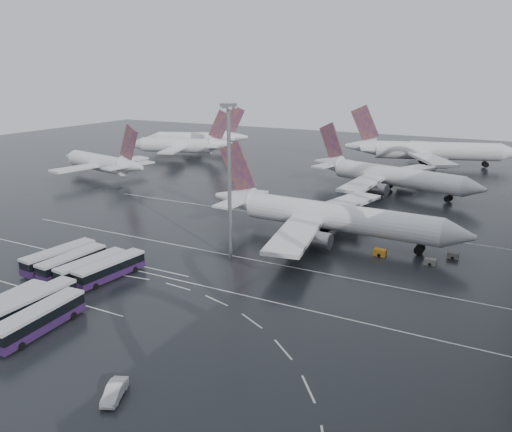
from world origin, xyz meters
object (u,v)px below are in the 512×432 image
at_px(jet_remote_mid, 183,146).
at_px(gse_cart_belly_b, 453,255).
at_px(airliner_main, 326,216).
at_px(van_curve_c, 114,391).
at_px(bus_row_near_d, 110,269).
at_px(bus_row_far_a, 7,305).
at_px(bus_row_far_c, 39,319).
at_px(airliner_gate_b, 388,176).
at_px(bus_row_near_a, 59,257).
at_px(jet_remote_west, 103,163).
at_px(floodlight_mast, 229,164).
at_px(gse_cart_belly_d, 430,262).
at_px(airliner_gate_c, 427,151).
at_px(jet_remote_far, 198,139).
at_px(bus_row_far_b, 31,305).
at_px(gse_cart_belly_a, 380,252).
at_px(bus_row_near_c, 91,267).
at_px(bus_row_near_b, 72,262).

height_order(jet_remote_mid, gse_cart_belly_b, jet_remote_mid).
relative_size(airliner_main, van_curve_c, 11.84).
relative_size(bus_row_near_d, bus_row_far_a, 1.08).
bearing_deg(bus_row_far_c, bus_row_far_a, 79.67).
distance_m(airliner_gate_b, bus_row_near_a, 92.25).
relative_size(jet_remote_west, bus_row_near_a, 3.04).
distance_m(jet_remote_mid, floodlight_mast, 112.75).
bearing_deg(jet_remote_west, gse_cart_belly_d, 176.78).
height_order(bus_row_near_a, bus_row_far_a, bus_row_near_a).
bearing_deg(airliner_gate_b, van_curve_c, -76.41).
distance_m(airliner_gate_c, jet_remote_west, 112.81).
bearing_deg(bus_row_near_d, bus_row_far_a, 174.26).
distance_m(jet_remote_far, bus_row_far_c, 155.07).
xyz_separation_m(jet_remote_mid, bus_row_far_b, (58.86, -118.61, -3.06)).
distance_m(bus_row_far_b, gse_cart_belly_a, 60.07).
height_order(airliner_gate_b, bus_row_far_a, airliner_gate_b).
xyz_separation_m(airliner_main, bus_row_far_c, (-20.31, -54.02, -2.87)).
distance_m(airliner_gate_c, bus_row_far_c, 149.76).
bearing_deg(jet_remote_far, floodlight_mast, 104.49).
distance_m(floodlight_mast, gse_cart_belly_d, 39.99).
height_order(floodlight_mast, gse_cart_belly_a, floodlight_mast).
height_order(gse_cart_belly_a, gse_cart_belly_d, gse_cart_belly_a).
height_order(bus_row_near_c, gse_cart_belly_a, bus_row_near_c).
distance_m(van_curve_c, floodlight_mast, 45.63).
bearing_deg(bus_row_near_b, bus_row_near_c, -87.19).
distance_m(bus_row_near_a, bus_row_far_c, 23.62).
height_order(airliner_gate_c, gse_cart_belly_b, airliner_gate_c).
relative_size(jet_remote_far, bus_row_far_a, 3.51).
xyz_separation_m(airliner_gate_b, gse_cart_belly_d, (20.42, -52.66, -4.03)).
distance_m(bus_row_far_a, gse_cart_belly_d, 69.26).
bearing_deg(jet_remote_west, jet_remote_mid, -78.72).
bearing_deg(bus_row_near_c, bus_row_near_a, 93.03).
bearing_deg(jet_remote_far, bus_row_far_a, 91.59).
height_order(bus_row_far_c, floodlight_mast, floodlight_mast).
relative_size(jet_remote_west, bus_row_near_b, 3.22).
height_order(airliner_gate_c, bus_row_near_a, airliner_gate_c).
bearing_deg(gse_cart_belly_a, bus_row_far_a, -130.15).
bearing_deg(floodlight_mast, bus_row_near_d, -126.56).
distance_m(bus_row_near_a, bus_row_far_a, 18.36).
relative_size(airliner_gate_c, jet_remote_west, 1.42).
bearing_deg(bus_row_near_c, bus_row_far_b, -160.49).
relative_size(bus_row_far_c, floodlight_mast, 0.50).
distance_m(jet_remote_mid, van_curve_c, 151.22).
xyz_separation_m(bus_row_near_c, floodlight_mast, (16.46, 18.28, 15.96)).
bearing_deg(jet_remote_mid, airliner_gate_b, 150.87).
height_order(jet_remote_far, bus_row_far_a, jet_remote_far).
relative_size(jet_remote_west, jet_remote_mid, 0.97).
bearing_deg(gse_cart_belly_a, jet_remote_west, 163.53).
distance_m(jet_remote_west, bus_row_far_b, 96.23).
distance_m(jet_remote_far, floodlight_mast, 130.09).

